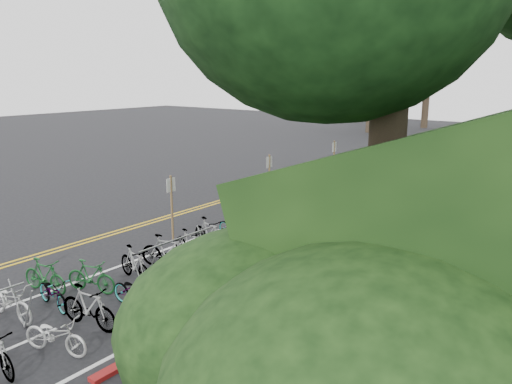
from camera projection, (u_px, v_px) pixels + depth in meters
ground at (36, 281)px, 14.91m from camera, size 120.00×120.00×0.00m
road_markings at (258, 212)px, 22.31m from camera, size 7.47×80.00×0.01m
red_curb at (382, 221)px, 20.75m from camera, size 0.25×28.00×0.10m
bike_racks_rest at (337, 189)px, 22.94m from camera, size 1.14×23.00×1.17m
signposts_rest at (305, 168)px, 25.00m from camera, size 0.08×18.40×2.50m
bike_front at (45, 276)px, 14.06m from camera, size 0.74×1.71×0.99m
bike_valet at (165, 265)px, 14.83m from camera, size 3.28×12.14×1.10m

